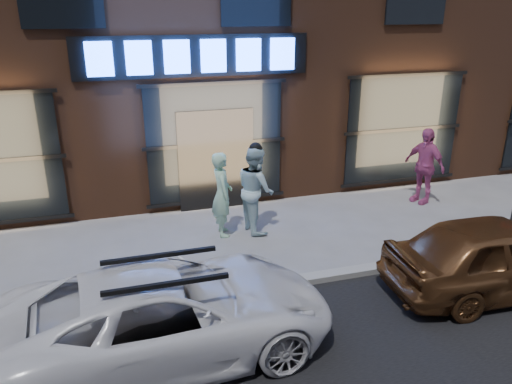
% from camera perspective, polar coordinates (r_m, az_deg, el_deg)
% --- Properties ---
extents(ground, '(90.00, 90.00, 0.00)m').
position_cam_1_polar(ground, '(8.87, 1.14, -11.00)').
color(ground, slate).
rests_on(ground, ground).
extents(curb, '(60.00, 0.25, 0.12)m').
position_cam_1_polar(curb, '(8.84, 1.14, -10.67)').
color(curb, gray).
rests_on(curb, ground).
extents(man_bowtie, '(0.47, 0.69, 1.83)m').
position_cam_1_polar(man_bowtie, '(10.50, -3.90, -0.26)').
color(man_bowtie, '#ACE2BF').
rests_on(man_bowtie, ground).
extents(man_cap, '(0.81, 0.99, 1.89)m').
position_cam_1_polar(man_cap, '(10.69, -0.05, 0.33)').
color(man_cap, silver).
rests_on(man_cap, ground).
extents(passerby, '(0.81, 1.20, 1.89)m').
position_cam_1_polar(passerby, '(12.94, 18.66, 2.87)').
color(passerby, '#B94C83').
rests_on(passerby, ground).
extents(white_suv, '(4.87, 2.54, 1.31)m').
position_cam_1_polar(white_suv, '(7.19, -10.25, -13.57)').
color(white_suv, white).
rests_on(white_suv, ground).
extents(gold_sedan, '(4.02, 1.77, 1.35)m').
position_cam_1_polar(gold_sedan, '(9.47, 26.09, -6.51)').
color(gold_sedan, brown).
rests_on(gold_sedan, ground).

